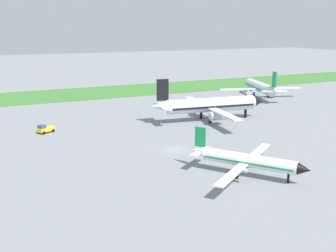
% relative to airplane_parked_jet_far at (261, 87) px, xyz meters
% --- Properties ---
extents(ground_plane, '(600.00, 600.00, 0.00)m').
position_rel_airplane_parked_jet_far_xyz_m(ground_plane, '(-51.52, -40.28, -3.55)').
color(ground_plane, gray).
extents(grass_taxiway_strip, '(360.00, 28.00, 0.08)m').
position_rel_airplane_parked_jet_far_xyz_m(grass_taxiway_strip, '(-51.52, 33.83, -3.51)').
color(grass_taxiway_strip, '#3D7533').
rests_on(grass_taxiway_strip, ground_plane).
extents(airplane_parked_jet_far, '(27.20, 26.93, 9.86)m').
position_rel_airplane_parked_jet_far_xyz_m(airplane_parked_jet_far, '(0.00, 0.00, 0.00)').
color(airplane_parked_jet_far, silver).
rests_on(airplane_parked_jet_far, ground_plane).
extents(airplane_foreground_turboprop, '(19.76, 17.44, 6.96)m').
position_rel_airplane_parked_jet_far_xyz_m(airplane_foreground_turboprop, '(-47.54, -57.47, -1.00)').
color(airplane_foreground_turboprop, white).
rests_on(airplane_foreground_turboprop, ground_plane).
extents(airplane_midfield_jet, '(30.59, 31.10, 11.00)m').
position_rel_airplane_parked_jet_far_xyz_m(airplane_midfield_jet, '(-32.78, -21.61, 0.41)').
color(airplane_midfield_jet, silver).
rests_on(airplane_midfield_jet, ground_plane).
extents(pushback_tug_near_gate, '(4.02, 3.33, 1.95)m').
position_rel_airplane_parked_jet_far_xyz_m(pushback_tug_near_gate, '(-72.29, -16.50, -2.64)').
color(pushback_tug_near_gate, yellow).
rests_on(pushback_tug_near_gate, ground_plane).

